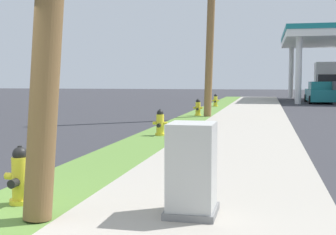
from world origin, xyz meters
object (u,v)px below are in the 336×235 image
at_px(fire_hydrant_third, 198,108).
at_px(car_teal_by_far_pump, 321,93).
at_px(fire_hydrant_nearest, 20,178).
at_px(utility_cabinet, 192,172).
at_px(truck_tan_on_apron, 331,82).
at_px(truck_black_at_forecourt, 328,83).
at_px(fire_hydrant_second, 160,124).
at_px(fire_hydrant_fourth, 216,101).

relative_size(fire_hydrant_third, car_teal_by_far_pump, 0.16).
height_order(fire_hydrant_nearest, utility_cabinet, utility_cabinet).
height_order(fire_hydrant_nearest, truck_tan_on_apron, truck_tan_on_apron).
relative_size(fire_hydrant_third, utility_cabinet, 0.69).
bearing_deg(truck_black_at_forecourt, utility_cabinet, -99.47).
distance_m(fire_hydrant_second, truck_tan_on_apron, 31.06).
height_order(fire_hydrant_nearest, fire_hydrant_third, same).
bearing_deg(fire_hydrant_nearest, utility_cabinet, -0.08).
height_order(utility_cabinet, car_teal_by_far_pump, car_teal_by_far_pump).
distance_m(fire_hydrant_second, utility_cabinet, 7.73).
distance_m(fire_hydrant_fourth, truck_black_at_forecourt, 14.27).
distance_m(fire_hydrant_nearest, fire_hydrant_fourth, 22.07).
relative_size(car_teal_by_far_pump, truck_tan_on_apron, 0.69).
distance_m(fire_hydrant_third, truck_black_at_forecourt, 20.69).
xyz_separation_m(fire_hydrant_nearest, car_teal_by_far_pump, (6.90, 29.91, 0.28)).
bearing_deg(fire_hydrant_fourth, car_teal_by_far_pump, 48.92).
bearing_deg(fire_hydrant_second, car_teal_by_far_pump, 73.14).
relative_size(car_teal_by_far_pump, truck_black_at_forecourt, 0.70).
bearing_deg(fire_hydrant_third, fire_hydrant_second, -89.95).
xyz_separation_m(fire_hydrant_fourth, truck_tan_on_apron, (8.49, 15.24, 1.04)).
relative_size(utility_cabinet, car_teal_by_far_pump, 0.24).
bearing_deg(car_teal_by_far_pump, fire_hydrant_third, -114.32).
xyz_separation_m(fire_hydrant_nearest, fire_hydrant_second, (0.09, 7.43, 0.00)).
bearing_deg(fire_hydrant_third, fire_hydrant_fourth, 90.13).
bearing_deg(fire_hydrant_third, truck_tan_on_apron, 69.36).
xyz_separation_m(fire_hydrant_third, truck_tan_on_apron, (8.47, 22.48, 1.04)).
relative_size(fire_hydrant_nearest, utility_cabinet, 0.69).
height_order(fire_hydrant_second, truck_black_at_forecourt, truck_black_at_forecourt).
height_order(fire_hydrant_nearest, fire_hydrant_second, same).
bearing_deg(truck_tan_on_apron, car_teal_by_far_pump, -102.59).
height_order(fire_hydrant_fourth, utility_cabinet, utility_cabinet).
xyz_separation_m(fire_hydrant_third, car_teal_by_far_pump, (6.82, 15.09, 0.28)).
height_order(fire_hydrant_second, utility_cabinet, utility_cabinet).
distance_m(fire_hydrant_nearest, utility_cabinet, 2.22).
distance_m(utility_cabinet, truck_black_at_forecourt, 34.45).
relative_size(fire_hydrant_second, truck_black_at_forecourt, 0.11).
distance_m(fire_hydrant_nearest, truck_black_at_forecourt, 34.88).
xyz_separation_m(fire_hydrant_nearest, fire_hydrant_third, (0.09, 14.82, 0.00)).
xyz_separation_m(fire_hydrant_third, truck_black_at_forecourt, (7.79, 19.14, 1.04)).
bearing_deg(truck_tan_on_apron, fire_hydrant_nearest, -102.92).
xyz_separation_m(utility_cabinet, truck_tan_on_apron, (6.34, 37.31, 0.87)).
bearing_deg(truck_tan_on_apron, fire_hydrant_fourth, -119.12).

